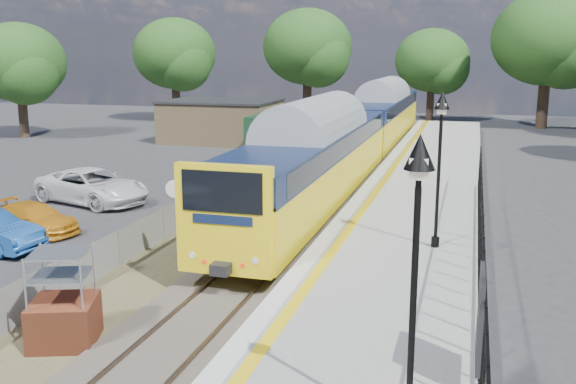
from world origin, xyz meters
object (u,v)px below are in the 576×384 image
at_px(victorian_lamp_south, 417,219).
at_px(victorian_lamp_north, 441,134).
at_px(speed_sign, 175,208).
at_px(train, 358,130).
at_px(car_white, 92,186).
at_px(brick_plinth, 63,300).
at_px(car_yellow, 34,218).

relative_size(victorian_lamp_south, victorian_lamp_north, 1.00).
xyz_separation_m(victorian_lamp_south, speed_sign, (-8.00, 8.59, -2.41)).
xyz_separation_m(train, car_white, (-9.96, -11.26, -1.58)).
bearing_deg(victorian_lamp_south, brick_plinth, 160.69).
bearing_deg(car_white, car_yellow, -156.29).
height_order(victorian_lamp_south, victorian_lamp_north, same).
relative_size(brick_plinth, car_yellow, 0.60).
height_order(victorian_lamp_north, speed_sign, victorian_lamp_north).
bearing_deg(car_white, victorian_lamp_north, -93.51).
height_order(brick_plinth, speed_sign, speed_sign).
distance_m(car_yellow, car_white, 4.90).
bearing_deg(train, victorian_lamp_south, -78.39).
xyz_separation_m(victorian_lamp_north, car_white, (-15.26, 5.51, -3.53)).
xyz_separation_m(brick_plinth, speed_sign, (0.03, 5.78, 0.80)).
distance_m(victorian_lamp_south, victorian_lamp_north, 10.00).
distance_m(victorian_lamp_north, brick_plinth, 11.10).
height_order(victorian_lamp_south, car_yellow, victorian_lamp_south).
xyz_separation_m(speed_sign, car_yellow, (-6.83, 2.06, -1.34)).
relative_size(victorian_lamp_north, car_white, 0.84).
relative_size(victorian_lamp_north, brick_plinth, 2.02).
distance_m(train, brick_plinth, 24.12).
bearing_deg(victorian_lamp_north, brick_plinth, -137.45).
bearing_deg(victorian_lamp_south, car_yellow, 144.32).
height_order(train, speed_sign, train).
bearing_deg(car_yellow, train, -17.07).
bearing_deg(victorian_lamp_south, car_white, 134.91).
relative_size(victorian_lamp_north, speed_sign, 1.65).
height_order(victorian_lamp_south, speed_sign, victorian_lamp_south).
xyz_separation_m(victorian_lamp_north, train, (-5.30, 16.77, -1.96)).
bearing_deg(car_yellow, victorian_lamp_south, -112.68).
relative_size(train, brick_plinth, 17.92).
bearing_deg(brick_plinth, victorian_lamp_north, 42.55).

